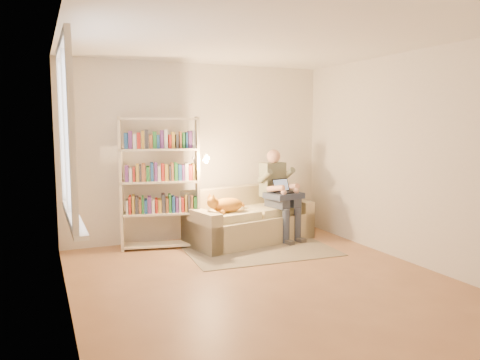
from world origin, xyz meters
name	(u,v)px	position (x,y,z in m)	size (l,w,h in m)	color
floor	(265,282)	(0.00, 0.00, 0.00)	(4.50, 4.50, 0.00)	#926542
ceiling	(266,38)	(0.00, 0.00, 2.60)	(4.00, 4.50, 0.02)	white
wall_left	(64,172)	(-2.00, 0.00, 1.30)	(0.02, 4.50, 2.60)	silver
wall_right	(411,158)	(2.00, 0.00, 1.30)	(0.02, 4.50, 2.60)	silver
wall_back	(198,152)	(0.00, 2.25, 1.30)	(4.00, 0.02, 2.60)	silver
wall_front	(428,192)	(0.00, -2.25, 1.30)	(4.00, 0.02, 2.60)	silver
window	(69,161)	(-1.95, 0.20, 1.38)	(0.12, 1.52, 1.69)	white
sofa	(248,222)	(0.60, 1.74, 0.28)	(1.97, 1.19, 0.78)	tan
person	(278,189)	(1.07, 1.69, 0.75)	(0.48, 0.65, 1.34)	slate
cat	(227,204)	(0.18, 1.53, 0.61)	(0.67, 0.34, 0.25)	#FCA331
blanket	(282,196)	(1.06, 1.56, 0.67)	(0.49, 0.40, 0.08)	#293248
laptop	(281,189)	(1.06, 1.57, 0.77)	(0.33, 0.30, 0.25)	black
bookshelf	(160,176)	(-0.68, 1.86, 1.00)	(1.19, 0.57, 1.82)	beige
rug	(262,251)	(0.52, 1.12, 0.01)	(1.97, 1.16, 0.01)	gray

